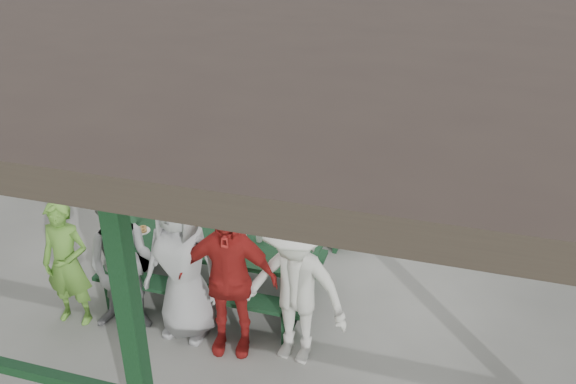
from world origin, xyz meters
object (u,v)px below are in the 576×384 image
(contestant_green, at_px, (67,263))
(contestant_red, at_px, (228,279))
(spectator_grey, at_px, (391,166))
(pickup_truck, at_px, (446,58))
(spectator_blue, at_px, (225,122))
(contestant_grey_mid, at_px, (183,264))
(picnic_table_near, at_px, (214,262))
(picnic_table_far, at_px, (271,191))
(farm_trailer, at_px, (343,50))
(spectator_lblue, at_px, (288,145))
(contestant_white_fedora, at_px, (295,288))
(contestant_grey_left, at_px, (124,265))

(contestant_green, height_order, contestant_red, contestant_red)
(spectator_grey, bearing_deg, pickup_truck, -102.04)
(spectator_blue, bearing_deg, contestant_grey_mid, 96.77)
(picnic_table_near, bearing_deg, contestant_green, -146.11)
(picnic_table_far, height_order, contestant_grey_mid, contestant_grey_mid)
(farm_trailer, bearing_deg, picnic_table_near, -68.60)
(pickup_truck, bearing_deg, spectator_lblue, -178.77)
(contestant_red, bearing_deg, pickup_truck, 71.78)
(spectator_grey, relative_size, pickup_truck, 0.26)
(contestant_red, bearing_deg, picnic_table_far, 89.70)
(contestant_white_fedora, bearing_deg, farm_trailer, 107.28)
(picnic_table_near, relative_size, spectator_lblue, 1.48)
(contestant_grey_mid, height_order, spectator_lblue, contestant_grey_mid)
(contestant_grey_mid, bearing_deg, spectator_lblue, 90.97)
(spectator_grey, distance_m, pickup_truck, 6.68)
(contestant_white_fedora, height_order, pickup_truck, contestant_white_fedora)
(contestant_grey_mid, relative_size, spectator_grey, 1.22)
(picnic_table_near, height_order, contestant_grey_mid, contestant_grey_mid)
(picnic_table_far, bearing_deg, spectator_blue, 132.64)
(spectator_grey, bearing_deg, picnic_table_near, 48.74)
(contestant_grey_mid, bearing_deg, picnic_table_near, 90.80)
(spectator_lblue, bearing_deg, pickup_truck, -101.31)
(picnic_table_near, bearing_deg, pickup_truck, 76.87)
(contestant_green, xyz_separation_m, contestant_grey_mid, (1.37, 0.19, 0.13))
(spectator_lblue, distance_m, spectator_blue, 1.38)
(contestant_white_fedora, height_order, spectator_blue, contestant_white_fedora)
(contestant_green, height_order, spectator_grey, contestant_green)
(contestant_grey_mid, xyz_separation_m, spectator_grey, (1.82, 3.54, -0.16))
(spectator_lblue, distance_m, pickup_truck, 6.92)
(picnic_table_far, height_order, spectator_lblue, spectator_lblue)
(picnic_table_near, distance_m, pickup_truck, 9.71)
(picnic_table_near, height_order, spectator_grey, spectator_grey)
(contestant_grey_left, distance_m, pickup_truck, 10.71)
(picnic_table_near, height_order, picnic_table_far, same)
(spectator_blue, distance_m, spectator_grey, 3.03)
(picnic_table_near, distance_m, picnic_table_far, 2.00)
(contestant_grey_left, xyz_separation_m, contestant_grey_mid, (0.68, 0.11, 0.08))
(picnic_table_near, xyz_separation_m, contestant_green, (-1.40, -0.94, 0.32))
(picnic_table_near, xyz_separation_m, spectator_blue, (-1.17, 3.38, 0.46))
(contestant_white_fedora, height_order, farm_trailer, contestant_white_fedora)
(contestant_red, relative_size, spectator_grey, 1.20)
(contestant_grey_mid, relative_size, farm_trailer, 0.52)
(spectator_blue, bearing_deg, contestant_white_fedora, 111.60)
(farm_trailer, bearing_deg, contestant_green, -76.00)
(contestant_green, relative_size, pickup_truck, 0.27)
(contestant_grey_left, xyz_separation_m, pickup_truck, (2.92, 10.31, -0.14))
(contestant_grey_mid, relative_size, pickup_truck, 0.32)
(contestant_green, bearing_deg, contestant_grey_left, 2.71)
(picnic_table_far, bearing_deg, farm_trailer, 94.33)
(contestant_grey_mid, bearing_deg, contestant_green, -168.98)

